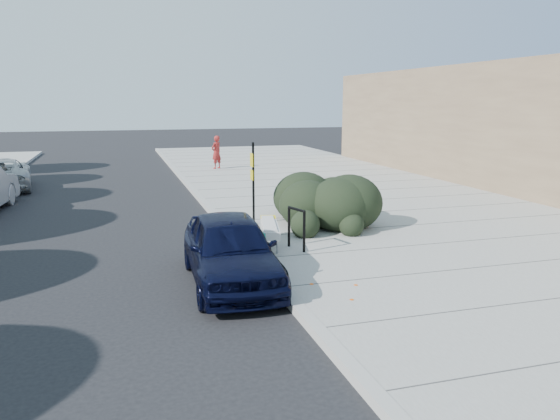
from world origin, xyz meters
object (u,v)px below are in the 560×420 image
at_px(bench, 270,228).
at_px(pedestrian, 216,152).
at_px(suv_silver, 2,174).
at_px(bike_rack, 296,225).
at_px(sedan_navy, 230,249).
at_px(sign_post, 253,178).

distance_m(bench, pedestrian, 15.76).
xyz_separation_m(bench, suv_silver, (-8.10, 12.45, 0.04)).
bearing_deg(bike_rack, sedan_navy, -157.85).
xyz_separation_m(sign_post, pedestrian, (1.32, 13.24, -0.49)).
bearing_deg(bike_rack, bench, 119.96).
xyz_separation_m(sign_post, suv_silver, (-8.28, 10.01, -0.85)).
bearing_deg(bike_rack, sign_post, 79.65).
xyz_separation_m(bench, sedan_navy, (-1.40, -2.05, 0.11)).
xyz_separation_m(sedan_navy, suv_silver, (-6.70, 14.50, -0.07)).
relative_size(bike_rack, sign_post, 0.43).
bearing_deg(bench, suv_silver, 135.28).
distance_m(bench, bike_rack, 0.73).
bearing_deg(suv_silver, sedan_navy, 107.20).
relative_size(sedan_navy, pedestrian, 2.44).
height_order(sign_post, sedan_navy, sign_post).
distance_m(bench, suv_silver, 14.85).
bearing_deg(sedan_navy, bike_rack, 41.11).
height_order(sedan_navy, suv_silver, sedan_navy).
bearing_deg(pedestrian, sign_post, 47.80).
distance_m(bench, sedan_navy, 2.48).
bearing_deg(bench, bike_rack, -30.91).
xyz_separation_m(bench, pedestrian, (1.50, 15.68, 0.40)).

